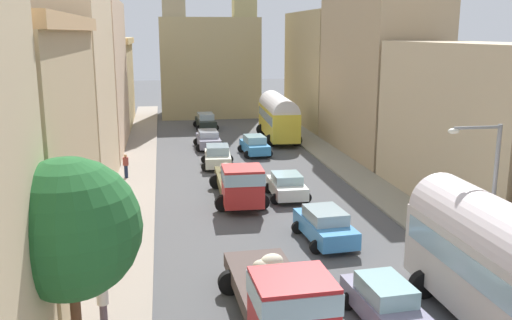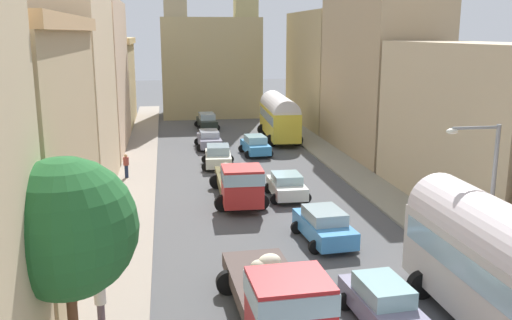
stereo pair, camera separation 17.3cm
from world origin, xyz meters
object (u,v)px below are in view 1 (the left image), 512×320
at_px(car_2, 206,121).
at_px(streetlamp_near, 486,189).
at_px(car_3, 385,303).
at_px(car_1, 208,139).
at_px(parked_bus_0, 498,261).
at_px(cargo_truck_1, 239,182).
at_px(cargo_truck_0, 282,296).
at_px(car_4, 325,225).
at_px(car_6, 255,145).
at_px(car_5, 287,186).
at_px(pedestrian_1, 103,302).
at_px(parked_bus_1, 278,115).
at_px(car_0, 218,156).
at_px(pedestrian_2, 126,165).

xyz_separation_m(car_2, streetlamp_near, (7.40, -37.13, 2.98)).
bearing_deg(car_3, car_1, 96.27).
bearing_deg(parked_bus_0, car_2, 98.49).
distance_m(cargo_truck_1, car_2, 25.41).
height_order(cargo_truck_0, streetlamp_near, streetlamp_near).
xyz_separation_m(car_4, car_6, (-0.11, 18.97, -0.01)).
xyz_separation_m(car_3, car_5, (0.01, 14.66, -0.03)).
height_order(parked_bus_0, car_6, parked_bus_0).
relative_size(car_2, car_6, 1.11).
height_order(cargo_truck_1, car_4, cargo_truck_1).
relative_size(parked_bus_0, car_1, 1.88).
height_order(parked_bus_0, pedestrian_1, parked_bus_0).
height_order(parked_bus_1, car_4, parked_bus_1).
bearing_deg(car_2, car_5, -83.69).
bearing_deg(streetlamp_near, car_5, 110.63).
height_order(cargo_truck_1, car_3, cargo_truck_1).
bearing_deg(car_0, car_3, -82.13).
height_order(cargo_truck_0, cargo_truck_1, cargo_truck_0).
distance_m(car_0, car_4, 15.76).
relative_size(parked_bus_0, car_5, 2.22).
xyz_separation_m(parked_bus_0, pedestrian_1, (-12.30, 2.00, -1.34)).
xyz_separation_m(car_4, pedestrian_2, (-9.60, 12.81, 0.20)).
height_order(cargo_truck_0, car_4, cargo_truck_0).
distance_m(parked_bus_1, pedestrian_2, 17.39).
relative_size(parked_bus_1, car_1, 2.10).
distance_m(car_4, pedestrian_1, 11.25).
bearing_deg(car_0, car_6, 47.65).
height_order(parked_bus_0, car_1, parked_bus_0).
bearing_deg(car_3, parked_bus_1, 84.41).
bearing_deg(parked_bus_1, car_5, -100.13).
bearing_deg(parked_bus_0, cargo_truck_0, 172.49).
bearing_deg(car_4, car_5, 91.58).
xyz_separation_m(parked_bus_0, car_5, (-3.28, 15.56, -1.63)).
bearing_deg(pedestrian_2, cargo_truck_1, -44.29).
height_order(car_0, car_5, car_0).
distance_m(parked_bus_0, car_0, 24.75).
height_order(car_2, car_6, car_2).
bearing_deg(cargo_truck_1, cargo_truck_0, -92.41).
bearing_deg(car_1, cargo_truck_0, -90.33).
distance_m(car_4, car_6, 18.97).
height_order(parked_bus_0, parked_bus_1, parked_bus_0).
relative_size(car_5, pedestrian_2, 2.13).
distance_m(car_0, pedestrian_1, 22.61).
bearing_deg(car_1, car_2, 86.77).
bearing_deg(pedestrian_2, car_1, 56.89).
bearing_deg(car_4, cargo_truck_1, 115.41).
distance_m(car_1, pedestrian_2, 11.21).
bearing_deg(car_5, car_4, -88.42).
xyz_separation_m(cargo_truck_0, car_3, (3.44, 0.01, -0.53)).
relative_size(car_2, pedestrian_1, 2.43).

